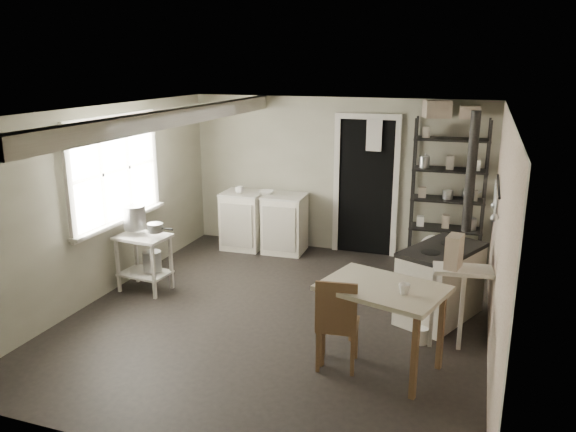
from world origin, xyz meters
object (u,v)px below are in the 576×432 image
(chair, at_px, (338,318))
(shelf_rack, at_px, (447,200))
(flour_sack, at_px, (433,253))
(base_cabinets, at_px, (264,220))
(stove, at_px, (440,281))
(prep_table, at_px, (144,260))
(work_table, at_px, (381,330))
(stockpot, at_px, (134,217))

(chair, bearing_deg, shelf_rack, 69.99)
(chair, bearing_deg, flour_sack, 71.52)
(base_cabinets, height_order, shelf_rack, shelf_rack)
(base_cabinets, distance_m, flour_sack, 2.53)
(shelf_rack, distance_m, chair, 3.25)
(stove, bearing_deg, flour_sack, 122.11)
(shelf_rack, bearing_deg, flour_sack, -125.07)
(prep_table, height_order, shelf_rack, shelf_rack)
(shelf_rack, height_order, stove, shelf_rack)
(work_table, height_order, chair, chair)
(base_cabinets, distance_m, shelf_rack, 2.70)
(work_table, relative_size, flour_sack, 2.20)
(stockpot, relative_size, shelf_rack, 0.14)
(work_table, height_order, flour_sack, work_table)
(shelf_rack, distance_m, flour_sack, 0.75)
(base_cabinets, relative_size, work_table, 1.24)
(flour_sack, bearing_deg, prep_table, -149.85)
(prep_table, bearing_deg, base_cabinets, 67.41)
(prep_table, height_order, stove, stove)
(shelf_rack, bearing_deg, stockpot, -151.92)
(prep_table, relative_size, shelf_rack, 0.35)
(flour_sack, bearing_deg, shelf_rack, 57.67)
(shelf_rack, bearing_deg, stove, -90.06)
(prep_table, relative_size, base_cabinets, 0.54)
(stockpot, relative_size, work_table, 0.27)
(base_cabinets, bearing_deg, flour_sack, -3.15)
(stove, relative_size, flour_sack, 2.13)
(prep_table, xyz_separation_m, shelf_rack, (3.47, 2.15, 0.55))
(shelf_rack, relative_size, stove, 1.98)
(base_cabinets, bearing_deg, stockpot, -117.65)
(stockpot, xyz_separation_m, stove, (3.66, 0.39, -0.50))
(stove, bearing_deg, work_table, -84.50)
(stove, bearing_deg, base_cabinets, 174.23)
(stockpot, relative_size, flour_sack, 0.59)
(work_table, distance_m, flour_sack, 2.84)
(base_cabinets, height_order, stove, base_cabinets)
(work_table, xyz_separation_m, chair, (-0.39, -0.09, 0.10))
(flour_sack, bearing_deg, stove, -82.16)
(base_cabinets, height_order, work_table, base_cabinets)
(prep_table, distance_m, shelf_rack, 4.12)
(base_cabinets, xyz_separation_m, stove, (2.73, -1.58, -0.02))
(stockpot, bearing_deg, flour_sack, 29.21)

